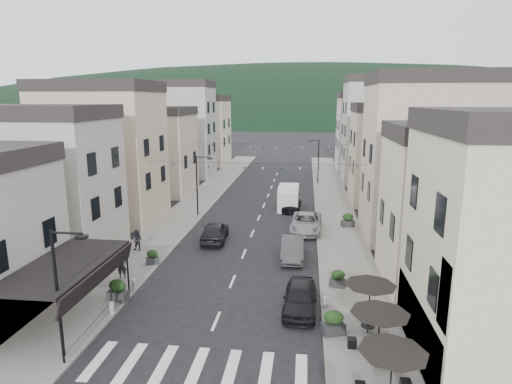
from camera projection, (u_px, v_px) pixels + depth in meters
sidewalk_left at (199, 201)px, 48.45m from camera, size 4.00×76.00×0.12m
sidewalk_right at (333, 205)px, 46.72m from camera, size 4.00×76.00×0.12m
hill_backdrop at (301, 115)px, 307.59m from camera, size 640.00×360.00×70.00m
boutique_awning at (70, 266)px, 21.57m from camera, size 3.77×7.50×3.28m
buildings_row_left at (154, 142)px, 53.54m from camera, size 10.20×54.16×14.00m
buildings_row_right at (395, 144)px, 49.03m from camera, size 10.20×54.16×14.50m
cafe_terrace at (380, 319)px, 17.88m from camera, size 2.50×8.10×2.53m
streetlamp_left_near at (62, 281)px, 18.37m from camera, size 1.70×0.56×6.00m
streetlamp_left_far at (200, 179)px, 41.66m from camera, size 1.70×0.56×6.00m
streetlamp_right_far at (316, 157)px, 57.78m from camera, size 1.70×0.56×6.00m
bollards at (214, 319)px, 21.80m from camera, size 11.66×10.26×0.60m
bunting_near at (254, 167)px, 36.69m from camera, size 19.00×0.28×0.62m
bunting_far at (270, 147)px, 52.21m from camera, size 19.00×0.28×0.62m
parked_car_a at (300, 298)px, 23.36m from camera, size 1.93×4.49×1.51m
parked_car_b at (292, 248)px, 31.04m from camera, size 1.69×4.60×1.51m
parked_car_c at (306, 223)px, 37.37m from camera, size 2.90×5.79×1.58m
parked_car_d at (292, 204)px, 44.57m from camera, size 1.95×4.61×1.33m
parked_car_e at (215, 231)px, 34.81m from camera, size 2.24×4.90×1.63m
delivery_van at (289, 197)px, 45.33m from camera, size 2.08×5.24×2.51m
pedestrian_a at (122, 266)px, 27.27m from camera, size 0.68×0.52×1.68m
pedestrian_b at (137, 240)px, 32.27m from camera, size 0.84×0.69×1.62m
planter_la at (118, 290)px, 24.31m from camera, size 1.20×0.77×1.26m
planter_lb at (152, 257)px, 29.74m from camera, size 1.02×0.80×1.01m
planter_ra at (333, 323)px, 20.81m from camera, size 1.24×0.94×1.23m
planter_rb at (338, 279)px, 26.09m from camera, size 1.07×0.76×1.08m
planter_rc at (348, 220)px, 38.43m from camera, size 1.25×1.01×1.24m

